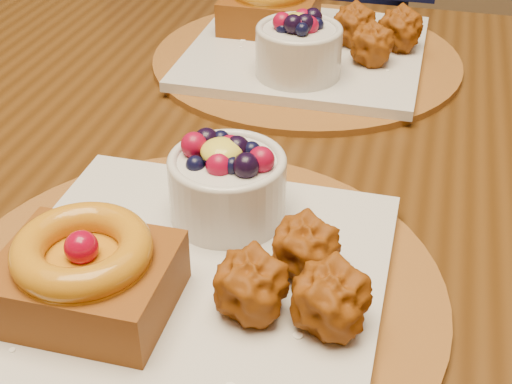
{
  "coord_description": "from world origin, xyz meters",
  "views": [
    {
      "loc": [
        0.26,
        -0.51,
        1.12
      ],
      "look_at": [
        0.15,
        -0.09,
        0.82
      ],
      "focal_mm": 50.0,
      "sensor_mm": 36.0,
      "label": 1
    }
  ],
  "objects_px": {
    "dining_table": "(263,212)",
    "place_setting_far": "(303,42)",
    "chair_far": "(254,64)",
    "place_setting_near": "(189,262)"
  },
  "relations": [
    {
      "from": "dining_table",
      "to": "place_setting_near",
      "type": "height_order",
      "value": "place_setting_near"
    },
    {
      "from": "dining_table",
      "to": "place_setting_far",
      "type": "xyz_separation_m",
      "value": [
        -0.0,
        0.21,
        0.11
      ]
    },
    {
      "from": "dining_table",
      "to": "place_setting_far",
      "type": "distance_m",
      "value": 0.24
    },
    {
      "from": "dining_table",
      "to": "place_setting_near",
      "type": "xyz_separation_m",
      "value": [
        -0.0,
        -0.21,
        0.1
      ]
    },
    {
      "from": "dining_table",
      "to": "chair_far",
      "type": "bearing_deg",
      "value": 105.35
    },
    {
      "from": "place_setting_near",
      "to": "chair_far",
      "type": "distance_m",
      "value": 0.99
    },
    {
      "from": "chair_far",
      "to": "place_setting_near",
      "type": "bearing_deg",
      "value": -71.16
    },
    {
      "from": "dining_table",
      "to": "chair_far",
      "type": "distance_m",
      "value": 0.76
    },
    {
      "from": "place_setting_near",
      "to": "place_setting_far",
      "type": "bearing_deg",
      "value": 90.03
    },
    {
      "from": "dining_table",
      "to": "chair_far",
      "type": "height_order",
      "value": "chair_far"
    }
  ]
}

